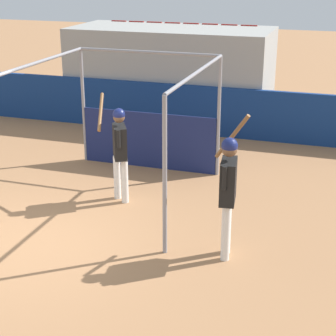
{
  "coord_description": "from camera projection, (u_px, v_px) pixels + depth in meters",
  "views": [
    {
      "loc": [
        4.66,
        -6.87,
        4.27
      ],
      "look_at": [
        2.01,
        1.31,
        1.04
      ],
      "focal_mm": 60.0,
      "sensor_mm": 36.0,
      "label": 1
    }
  ],
  "objects": [
    {
      "name": "bleacher_section",
      "position": [
        171.0,
        74.0,
        15.47
      ],
      "size": [
        5.4,
        2.4,
        2.54
      ],
      "color": "#9E9E99",
      "rests_on": "ground"
    },
    {
      "name": "player_waiting",
      "position": [
        228.0,
        185.0,
        8.16
      ],
      "size": [
        0.55,
        0.78,
        2.17
      ],
      "rotation": [
        0.0,
        0.0,
        1.71
      ],
      "color": "white",
      "rests_on": "ground"
    },
    {
      "name": "player_batter",
      "position": [
        119.0,
        146.0,
        10.16
      ],
      "size": [
        0.75,
        0.76,
        1.92
      ],
      "rotation": [
        0.0,
        0.0,
        2.06
      ],
      "color": "white",
      "rests_on": "ground"
    },
    {
      "name": "outfield_wall",
      "position": [
        156.0,
        107.0,
        14.57
      ],
      "size": [
        24.0,
        0.12,
        1.26
      ],
      "color": "navy",
      "rests_on": "ground"
    },
    {
      "name": "ground_plane",
      "position": [
        23.0,
        243.0,
        8.96
      ],
      "size": [
        60.0,
        60.0,
        0.0
      ],
      "primitive_type": "plane",
      "color": "#A8754C"
    },
    {
      "name": "batting_cage",
      "position": [
        137.0,
        125.0,
        11.19
      ],
      "size": [
        3.08,
        3.56,
        2.51
      ],
      "color": "gray",
      "rests_on": "ground"
    }
  ]
}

